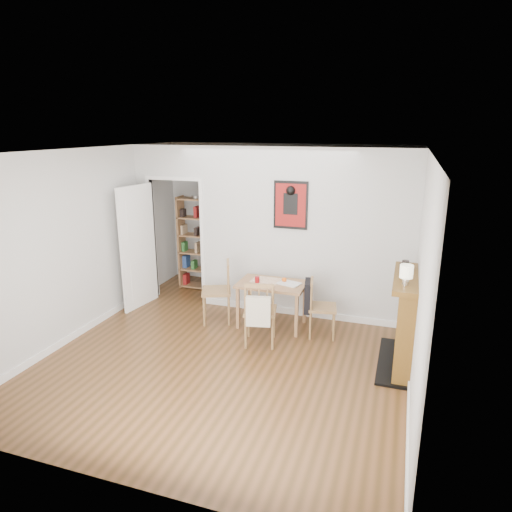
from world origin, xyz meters
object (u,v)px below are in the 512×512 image
(dining_table, at_px, (272,288))
(ceramic_jar_a, at_px, (403,268))
(fireplace, at_px, (406,319))
(red_glass, at_px, (257,280))
(chair_left, at_px, (216,292))
(orange_fruit, at_px, (284,280))
(bookshelf, at_px, (198,244))
(ceramic_jar_b, at_px, (405,265))
(mantel_lamp, at_px, (406,273))
(chair_front, at_px, (260,311))
(notebook, at_px, (289,283))
(chair_right, at_px, (321,307))

(dining_table, xyz_separation_m, ceramic_jar_a, (1.80, -0.45, 0.63))
(dining_table, height_order, ceramic_jar_a, ceramic_jar_a)
(dining_table, bearing_deg, fireplace, -17.29)
(fireplace, distance_m, red_glass, 2.17)
(chair_left, bearing_deg, orange_fruit, 11.05)
(bookshelf, bearing_deg, ceramic_jar_b, -22.70)
(fireplace, bearing_deg, chair_left, 169.97)
(mantel_lamp, xyz_separation_m, ceramic_jar_b, (-0.01, 0.61, -0.09))
(red_glass, relative_size, ceramic_jar_b, 0.83)
(chair_front, xyz_separation_m, notebook, (0.23, 0.65, 0.21))
(chair_left, relative_size, ceramic_jar_a, 8.21)
(chair_right, bearing_deg, ceramic_jar_b, -10.63)
(chair_left, height_order, chair_right, chair_left)
(chair_left, distance_m, notebook, 1.12)
(fireplace, distance_m, ceramic_jar_a, 0.62)
(chair_front, relative_size, bookshelf, 0.55)
(fireplace, height_order, mantel_lamp, mantel_lamp)
(chair_front, bearing_deg, bookshelf, 134.38)
(bookshelf, height_order, mantel_lamp, bookshelf)
(bookshelf, relative_size, ceramic_jar_b, 15.25)
(chair_left, xyz_separation_m, chair_front, (0.86, -0.51, -0.00))
(bookshelf, bearing_deg, fireplace, -26.00)
(chair_right, relative_size, mantel_lamp, 3.61)
(chair_front, relative_size, ceramic_jar_a, 8.03)
(orange_fruit, distance_m, mantel_lamp, 2.05)
(chair_left, distance_m, ceramic_jar_a, 2.77)
(mantel_lamp, distance_m, ceramic_jar_a, 0.48)
(chair_right, height_order, fireplace, fireplace)
(mantel_lamp, bearing_deg, ceramic_jar_b, 91.31)
(fireplace, xyz_separation_m, mantel_lamp, (-0.05, -0.33, 0.69))
(fireplace, bearing_deg, red_glass, 165.63)
(orange_fruit, bearing_deg, chair_right, -18.49)
(dining_table, distance_m, orange_fruit, 0.22)
(chair_right, bearing_deg, notebook, 164.17)
(chair_left, height_order, bookshelf, bookshelf)
(bookshelf, bearing_deg, notebook, -29.93)
(ceramic_jar_a, bearing_deg, chair_right, 161.88)
(dining_table, height_order, ceramic_jar_b, ceramic_jar_b)
(chair_right, xyz_separation_m, ceramic_jar_b, (1.07, -0.20, 0.78))
(mantel_lamp, bearing_deg, red_glass, 156.92)
(chair_right, bearing_deg, red_glass, 176.61)
(orange_fruit, bearing_deg, fireplace, -21.47)
(dining_table, bearing_deg, chair_right, -8.07)
(chair_right, relative_size, chair_front, 0.90)
(chair_left, xyz_separation_m, chair_right, (1.60, -0.00, -0.04))
(notebook, height_order, ceramic_jar_a, ceramic_jar_a)
(dining_table, relative_size, ceramic_jar_b, 8.92)
(bookshelf, relative_size, notebook, 5.40)
(mantel_lamp, height_order, ceramic_jar_a, mantel_lamp)
(red_glass, bearing_deg, bookshelf, 141.17)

